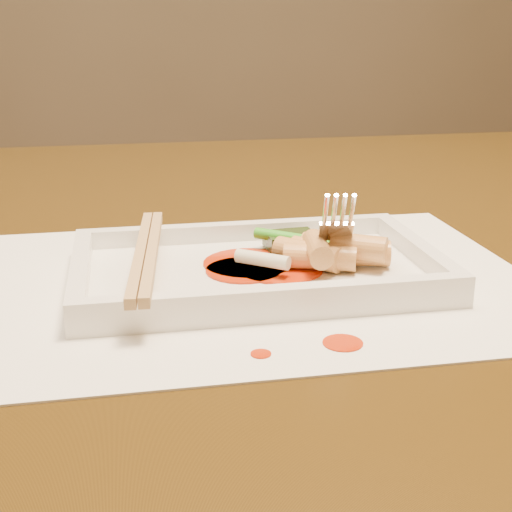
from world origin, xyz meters
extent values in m
cube|color=black|center=(0.00, 0.00, 0.73)|extent=(1.40, 0.90, 0.04)
cube|color=white|center=(0.03, -0.17, 0.75)|extent=(0.40, 0.30, 0.00)
cylinder|color=#BF2705|center=(0.06, -0.28, 0.75)|extent=(0.02, 0.02, 0.00)
cylinder|color=#BF2705|center=(0.01, -0.29, 0.75)|extent=(0.01, 0.01, 0.00)
cube|color=white|center=(0.03, -0.17, 0.76)|extent=(0.26, 0.16, 0.01)
cube|color=white|center=(0.03, -0.09, 0.77)|extent=(0.26, 0.01, 0.01)
cube|color=white|center=(0.03, -0.24, 0.77)|extent=(0.26, 0.01, 0.01)
cube|color=white|center=(-0.09, -0.17, 0.77)|extent=(0.01, 0.14, 0.01)
cube|color=white|center=(0.15, -0.17, 0.77)|extent=(0.01, 0.14, 0.01)
cube|color=black|center=(0.06, -0.13, 0.77)|extent=(0.04, 0.03, 0.01)
cylinder|color=#EAEACC|center=(0.03, -0.18, 0.77)|extent=(0.04, 0.03, 0.01)
cylinder|color=#2B9C19|center=(0.07, -0.15, 0.77)|extent=(0.07, 0.06, 0.01)
cube|color=tan|center=(-0.05, -0.17, 0.78)|extent=(0.03, 0.19, 0.01)
cube|color=tan|center=(-0.04, -0.17, 0.78)|extent=(0.03, 0.19, 0.01)
cylinder|color=#BF2705|center=(0.05, -0.17, 0.76)|extent=(0.06, 0.06, 0.00)
cylinder|color=#BF2705|center=(0.02, -0.17, 0.76)|extent=(0.06, 0.06, 0.00)
cylinder|color=#BF2705|center=(0.03, -0.15, 0.76)|extent=(0.07, 0.07, 0.00)
cylinder|color=tan|center=(0.07, -0.17, 0.77)|extent=(0.05, 0.05, 0.02)
cylinder|color=tan|center=(0.08, -0.17, 0.77)|extent=(0.04, 0.05, 0.02)
cylinder|color=tan|center=(0.10, -0.18, 0.78)|extent=(0.04, 0.04, 0.02)
cylinder|color=tan|center=(0.09, -0.16, 0.77)|extent=(0.05, 0.04, 0.02)
cylinder|color=tan|center=(0.11, -0.17, 0.77)|extent=(0.05, 0.03, 0.02)
cylinder|color=tan|center=(0.07, -0.18, 0.78)|extent=(0.02, 0.05, 0.02)
cylinder|color=tan|center=(0.07, -0.18, 0.77)|extent=(0.05, 0.04, 0.02)
camera|label=1|loc=(-0.06, -0.64, 0.93)|focal=50.00mm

